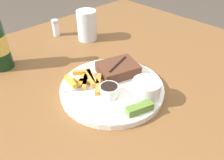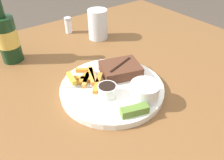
% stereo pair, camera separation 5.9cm
% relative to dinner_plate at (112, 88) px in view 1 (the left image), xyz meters
% --- Properties ---
extents(dining_table, '(1.29, 1.14, 0.75)m').
position_rel_dinner_plate_xyz_m(dining_table, '(0.00, 0.00, -0.09)').
color(dining_table, brown).
rests_on(dining_table, ground_plane).
extents(dinner_plate, '(0.29, 0.29, 0.02)m').
position_rel_dinner_plate_xyz_m(dinner_plate, '(0.00, 0.00, 0.00)').
color(dinner_plate, white).
rests_on(dinner_plate, dining_table).
extents(steak_portion, '(0.13, 0.12, 0.03)m').
position_rel_dinner_plate_xyz_m(steak_portion, '(0.06, 0.03, 0.02)').
color(steak_portion, '#512D1E').
rests_on(steak_portion, dinner_plate).
extents(fries_pile, '(0.09, 0.14, 0.02)m').
position_rel_dinner_plate_xyz_m(fries_pile, '(-0.04, 0.06, 0.02)').
color(fries_pile, orange).
rests_on(fries_pile, dinner_plate).
extents(coleslaw_cup, '(0.07, 0.07, 0.05)m').
position_rel_dinner_plate_xyz_m(coleslaw_cup, '(0.03, -0.09, 0.03)').
color(coleslaw_cup, white).
rests_on(coleslaw_cup, dinner_plate).
extents(dipping_sauce_cup, '(0.05, 0.05, 0.03)m').
position_rel_dinner_plate_xyz_m(dipping_sauce_cup, '(-0.03, -0.02, 0.03)').
color(dipping_sauce_cup, silver).
rests_on(dipping_sauce_cup, dinner_plate).
extents(pickle_spear, '(0.07, 0.04, 0.02)m').
position_rel_dinner_plate_xyz_m(pickle_spear, '(-0.02, -0.12, 0.02)').
color(pickle_spear, '#567A2D').
rests_on(pickle_spear, dinner_plate).
extents(fork_utensil, '(0.12, 0.08, 0.00)m').
position_rel_dinner_plate_xyz_m(fork_utensil, '(-0.06, 0.04, 0.01)').
color(fork_utensil, '#B7B7BC').
rests_on(fork_utensil, dinner_plate).
extents(knife_utensil, '(0.12, 0.14, 0.01)m').
position_rel_dinner_plate_xyz_m(knife_utensil, '(0.02, 0.03, 0.01)').
color(knife_utensil, '#B7B7BC').
rests_on(knife_utensil, dinner_plate).
extents(drinking_glass, '(0.08, 0.08, 0.11)m').
position_rel_dinner_plate_xyz_m(drinking_glass, '(0.16, 0.30, 0.05)').
color(drinking_glass, silver).
rests_on(drinking_glass, dining_table).
extents(salt_shaker, '(0.03, 0.03, 0.07)m').
position_rel_dinner_plate_xyz_m(salt_shaker, '(0.09, 0.42, 0.02)').
color(salt_shaker, white).
rests_on(salt_shaker, dining_table).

